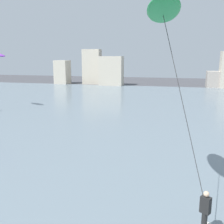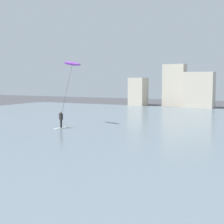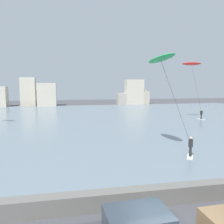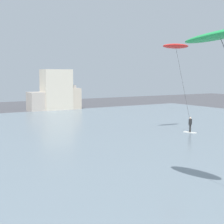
# 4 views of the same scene
# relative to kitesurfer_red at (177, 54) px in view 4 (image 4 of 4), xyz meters

# --- Properties ---
(water_bay) EXTENTS (84.00, 52.00, 0.10)m
(water_bay) POSITION_rel_kitesurfer_red_xyz_m (-16.69, 2.57, -8.24)
(water_bay) COLOR slate
(water_bay) RESTS_ON ground
(kitesurfer_red) EXTENTS (3.88, 1.83, 9.32)m
(kitesurfer_red) POSITION_rel_kitesurfer_red_xyz_m (0.00, 0.00, 0.00)
(kitesurfer_red) COLOR silver
(kitesurfer_red) RESTS_ON water_bay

